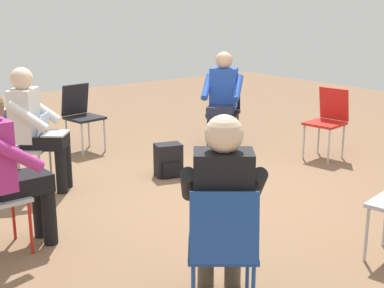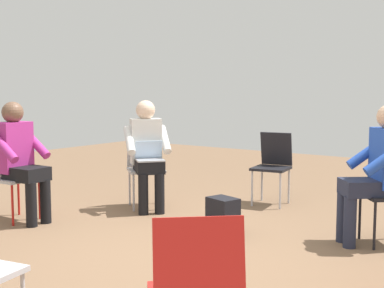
% 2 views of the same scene
% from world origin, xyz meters
% --- Properties ---
extents(ground_plane, '(14.00, 14.00, 0.00)m').
position_xyz_m(ground_plane, '(0.00, 0.00, 0.00)').
color(ground_plane, brown).
extents(chair_west, '(0.45, 0.41, 0.85)m').
position_xyz_m(chair_west, '(-2.20, -0.05, 0.50)').
color(chair_west, '#B7B7BC').
rests_on(chair_west, ground).
extents(chair_north, '(0.46, 0.49, 0.85)m').
position_xyz_m(chair_north, '(-0.31, 2.24, 0.50)').
color(chair_north, black).
rests_on(chair_north, ground).
extents(chair_northwest, '(0.59, 0.58, 0.85)m').
position_xyz_m(chair_northwest, '(-1.47, 1.26, 0.50)').
color(chair_northwest, '#B7B7BC').
rests_on(chair_northwest, ground).
extents(person_with_laptop, '(0.64, 0.63, 1.24)m').
position_xyz_m(person_with_laptop, '(-1.34, 1.15, 0.69)').
color(person_with_laptop, black).
rests_on(person_with_laptop, ground).
extents(person_in_blue, '(0.63, 0.63, 1.24)m').
position_xyz_m(person_in_blue, '(1.20, 1.27, 0.69)').
color(person_in_blue, '#23283D').
rests_on(person_in_blue, ground).
extents(person_in_magenta, '(0.53, 0.50, 1.24)m').
position_xyz_m(person_in_magenta, '(-2.03, -0.05, 0.69)').
color(person_in_magenta, black).
rests_on(person_in_magenta, ground).
extents(backpack_near_laptop_user, '(0.33, 0.30, 0.36)m').
position_xyz_m(backpack_near_laptop_user, '(-0.04, 0.71, 0.16)').
color(backpack_near_laptop_user, black).
rests_on(backpack_near_laptop_user, ground).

